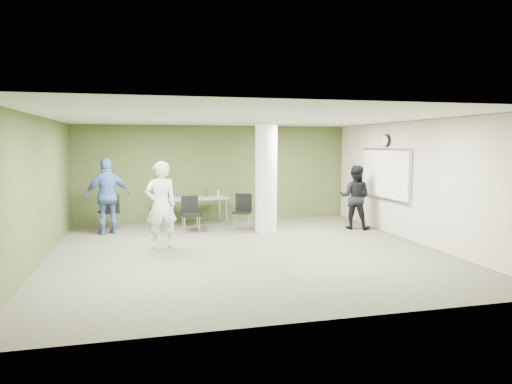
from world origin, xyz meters
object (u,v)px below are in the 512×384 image
object	(u,v)px
chair_back_left	(110,209)
man_blue	(108,196)
folding_table	(198,199)
woman_white	(161,205)
man_black	(355,197)

from	to	relation	value
chair_back_left	man_blue	distance (m)	0.76
folding_table	man_blue	bearing A→B (deg)	-173.98
chair_back_left	man_blue	xyz separation A→B (m)	(0.01, -0.64, 0.41)
folding_table	woman_white	world-z (taller)	woman_white
man_black	man_blue	distance (m)	6.40
woman_white	man_blue	xyz separation A→B (m)	(-1.23, 1.95, 0.01)
man_black	chair_back_left	bearing A→B (deg)	22.00
chair_back_left	woman_white	xyz separation A→B (m)	(1.24, -2.58, 0.40)
man_black	man_blue	size ratio (longest dim) A/B	0.89
folding_table	man_black	size ratio (longest dim) A/B	1.03
chair_back_left	man_black	bearing A→B (deg)	147.84
folding_table	man_blue	distance (m)	2.43
man_black	man_blue	bearing A→B (deg)	27.56
folding_table	man_black	world-z (taller)	man_black
folding_table	chair_back_left	world-z (taller)	folding_table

